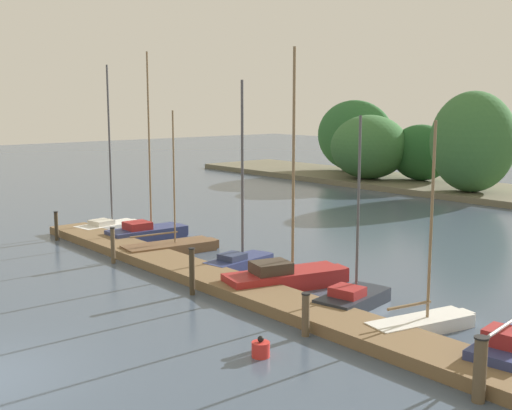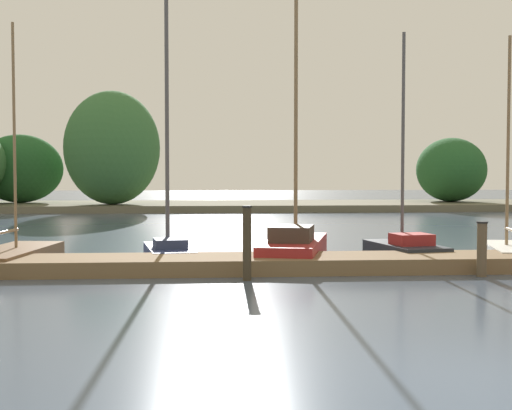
# 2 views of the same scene
# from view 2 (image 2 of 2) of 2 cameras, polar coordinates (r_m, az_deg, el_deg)

# --- Properties ---
(dock_pier) EXTENTS (29.91, 1.80, 0.35)m
(dock_pier) POSITION_cam_2_polar(r_m,az_deg,el_deg) (16.34, 7.42, -4.69)
(dock_pier) COLOR brown
(dock_pier) RESTS_ON ground
(far_shore) EXTENTS (70.70, 8.55, 6.92)m
(far_shore) POSITION_cam_2_polar(r_m,az_deg,el_deg) (43.05, 0.49, 3.14)
(far_shore) COLOR #66604C
(far_shore) RESTS_ON ground
(sailboat_2) EXTENTS (1.79, 4.20, 5.89)m
(sailboat_2) POSITION_cam_2_polar(r_m,az_deg,el_deg) (18.09, -19.06, -3.88)
(sailboat_2) COLOR brown
(sailboat_2) RESTS_ON ground
(sailboat_3) EXTENTS (1.52, 3.21, 7.04)m
(sailboat_3) POSITION_cam_2_polar(r_m,az_deg,el_deg) (18.14, -7.15, -3.29)
(sailboat_3) COLOR navy
(sailboat_3) RESTS_ON ground
(sailboat_4) EXTENTS (2.30, 4.56, 8.01)m
(sailboat_4) POSITION_cam_2_polar(r_m,az_deg,el_deg) (17.75, 3.16, -3.32)
(sailboat_4) COLOR maroon
(sailboat_4) RESTS_ON ground
(sailboat_5) EXTENTS (1.70, 2.98, 5.85)m
(sailboat_5) POSITION_cam_2_polar(r_m,az_deg,el_deg) (18.48, 11.96, -3.42)
(sailboat_5) COLOR #232833
(sailboat_5) RESTS_ON ground
(sailboat_6) EXTENTS (1.58, 3.47, 5.77)m
(sailboat_6) POSITION_cam_2_polar(r_m,az_deg,el_deg) (19.29, 19.76, -3.40)
(sailboat_6) COLOR white
(sailboat_6) RESTS_ON ground
(mooring_piling_2) EXTENTS (0.21, 0.21, 1.57)m
(mooring_piling_2) POSITION_cam_2_polar(r_m,az_deg,el_deg) (14.65, -0.73, -3.10)
(mooring_piling_2) COLOR #3D3323
(mooring_piling_2) RESTS_ON ground
(mooring_piling_3) EXTENTS (0.24, 0.24, 1.20)m
(mooring_piling_3) POSITION_cam_2_polar(r_m,az_deg,el_deg) (15.97, 17.90, -3.41)
(mooring_piling_3) COLOR brown
(mooring_piling_3) RESTS_ON ground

